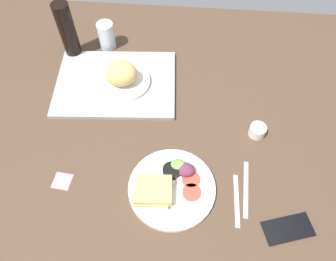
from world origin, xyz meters
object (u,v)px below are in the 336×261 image
at_px(cell_phone, 288,229).
at_px(knife, 246,189).
at_px(serving_tray, 116,83).
at_px(fork, 237,200).
at_px(soda_bottle, 67,31).
at_px(sticky_note, 62,181).
at_px(drinking_glass, 107,36).
at_px(plate_with_salad, 170,186).
at_px(espresso_cup, 257,131).
at_px(bread_plate_near, 122,76).

bearing_deg(cell_phone, knife, 118.00).
relative_size(serving_tray, fork, 2.65).
xyz_separation_m(soda_bottle, sticky_note, (0.10, -0.56, -0.12)).
relative_size(drinking_glass, knife, 0.60).
bearing_deg(knife, soda_bottle, 54.52).
height_order(drinking_glass, fork, drinking_glass).
bearing_deg(cell_phone, plate_with_salad, 147.12).
distance_m(plate_with_salad, soda_bottle, 0.72).
height_order(soda_bottle, knife, soda_bottle).
bearing_deg(espresso_cup, drinking_glass, 146.52).
relative_size(serving_tray, drinking_glass, 3.95).
height_order(espresso_cup, cell_phone, espresso_cup).
relative_size(serving_tray, knife, 2.37).
bearing_deg(knife, plate_with_salad, 97.11).
distance_m(serving_tray, sticky_note, 0.42).
xyz_separation_m(espresso_cup, knife, (-0.04, -0.21, -0.02)).
xyz_separation_m(plate_with_salad, knife, (0.24, 0.02, -0.02)).
distance_m(plate_with_salad, espresso_cup, 0.36).
height_order(knife, cell_phone, cell_phone).
distance_m(soda_bottle, sticky_note, 0.58).
xyz_separation_m(espresso_cup, sticky_note, (-0.62, -0.23, -0.02)).
xyz_separation_m(drinking_glass, knife, (0.54, -0.60, -0.05)).
bearing_deg(fork, cell_phone, -117.85).
bearing_deg(plate_with_salad, bread_plate_near, 117.51).
bearing_deg(sticky_note, espresso_cup, 20.33).
bearing_deg(cell_phone, fork, 135.58).
xyz_separation_m(serving_tray, fork, (0.45, -0.43, -0.01)).
bearing_deg(serving_tray, plate_with_salad, -59.46).
bearing_deg(cell_phone, espresso_cup, 85.17).
distance_m(serving_tray, soda_bottle, 0.27).
relative_size(plate_with_salad, fork, 1.59).
distance_m(bread_plate_near, plate_with_salad, 0.46).
relative_size(bread_plate_near, espresso_cup, 3.47).
relative_size(knife, sticky_note, 3.39).
distance_m(espresso_cup, knife, 0.21).
distance_m(fork, knife, 0.05).
bearing_deg(espresso_cup, soda_bottle, 155.20).
bearing_deg(drinking_glass, soda_bottle, -156.38).
height_order(bread_plate_near, soda_bottle, soda_bottle).
distance_m(soda_bottle, knife, 0.87).
relative_size(bread_plate_near, soda_bottle, 0.82).
bearing_deg(espresso_cup, knife, -102.12).
relative_size(soda_bottle, fork, 1.39).
relative_size(plate_with_salad, soda_bottle, 1.15).
distance_m(knife, sticky_note, 0.58).
height_order(serving_tray, knife, serving_tray).
height_order(plate_with_salad, cell_phone, plate_with_salad).
relative_size(fork, knife, 0.89).
distance_m(drinking_glass, sticky_note, 0.62).
bearing_deg(fork, espresso_cup, -17.29).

